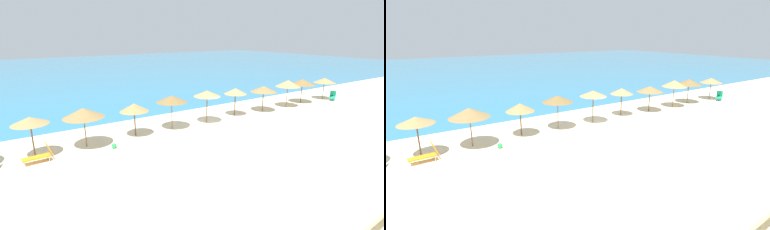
# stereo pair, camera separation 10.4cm
# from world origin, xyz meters

# --- Properties ---
(ground_plane) EXTENTS (160.00, 160.00, 0.00)m
(ground_plane) POSITION_xyz_m (0.00, 0.00, 0.00)
(ground_plane) COLOR beige
(sea_water) EXTENTS (160.00, 78.38, 0.01)m
(sea_water) POSITION_xyz_m (0.00, 45.85, 0.00)
(sea_water) COLOR teal
(sea_water) RESTS_ON ground_plane
(dune_ridge) EXTENTS (46.94, 8.76, 2.42)m
(dune_ridge) POSITION_xyz_m (0.44, -10.45, 1.21)
(dune_ridge) COLOR beige
(dune_ridge) RESTS_ON ground_plane
(beach_umbrella_1) EXTENTS (2.18, 2.18, 2.59)m
(beach_umbrella_1) POSITION_xyz_m (-13.06, 2.45, 2.35)
(beach_umbrella_1) COLOR brown
(beach_umbrella_1) RESTS_ON ground_plane
(beach_umbrella_2) EXTENTS (2.70, 2.70, 2.72)m
(beach_umbrella_2) POSITION_xyz_m (-9.92, 2.42, 2.38)
(beach_umbrella_2) COLOR brown
(beach_umbrella_2) RESTS_ON ground_plane
(beach_umbrella_3) EXTENTS (2.15, 2.15, 2.49)m
(beach_umbrella_3) POSITION_xyz_m (-6.24, 2.61, 2.18)
(beach_umbrella_3) COLOR brown
(beach_umbrella_3) RESTS_ON ground_plane
(beach_umbrella_4) EXTENTS (2.47, 2.47, 2.72)m
(beach_umbrella_4) POSITION_xyz_m (-3.08, 2.55, 2.45)
(beach_umbrella_4) COLOR brown
(beach_umbrella_4) RESTS_ON ground_plane
(beach_umbrella_5) EXTENTS (2.30, 2.30, 2.80)m
(beach_umbrella_5) POSITION_xyz_m (0.24, 2.29, 2.55)
(beach_umbrella_5) COLOR brown
(beach_umbrella_5) RESTS_ON ground_plane
(beach_umbrella_6) EXTENTS (2.12, 2.12, 2.58)m
(beach_umbrella_6) POSITION_xyz_m (3.80, 2.67, 2.30)
(beach_umbrella_6) COLOR brown
(beach_umbrella_6) RESTS_ON ground_plane
(beach_umbrella_7) EXTENTS (2.53, 2.53, 2.50)m
(beach_umbrella_7) POSITION_xyz_m (7.15, 2.29, 2.21)
(beach_umbrella_7) COLOR brown
(beach_umbrella_7) RESTS_ON ground_plane
(beach_umbrella_8) EXTENTS (2.51, 2.51, 2.80)m
(beach_umbrella_8) POSITION_xyz_m (10.58, 2.15, 2.46)
(beach_umbrella_8) COLOR brown
(beach_umbrella_8) RESTS_ON ground_plane
(beach_umbrella_9) EXTENTS (2.70, 2.70, 2.62)m
(beach_umbrella_9) POSITION_xyz_m (13.48, 2.49, 2.31)
(beach_umbrella_9) COLOR brown
(beach_umbrella_9) RESTS_ON ground_plane
(beach_umbrella_10) EXTENTS (2.42, 2.42, 2.49)m
(beach_umbrella_10) POSITION_xyz_m (17.16, 2.17, 2.20)
(beach_umbrella_10) COLOR brown
(beach_umbrella_10) RESTS_ON ground_plane
(lounge_chair_0) EXTENTS (1.52, 1.20, 1.01)m
(lounge_chair_0) POSITION_xyz_m (17.64, 1.24, 0.43)
(lounge_chair_0) COLOR #199972
(lounge_chair_0) RESTS_ON ground_plane
(lounge_chair_2) EXTENTS (1.70, 0.67, 1.21)m
(lounge_chair_2) POSITION_xyz_m (-12.85, 1.39, 0.49)
(lounge_chair_2) COLOR orange
(lounge_chair_2) RESTS_ON ground_plane
(beach_ball) EXTENTS (0.35, 0.35, 0.35)m
(beach_ball) POSITION_xyz_m (-8.47, 1.01, 0.17)
(beach_ball) COLOR green
(beach_ball) RESTS_ON ground_plane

